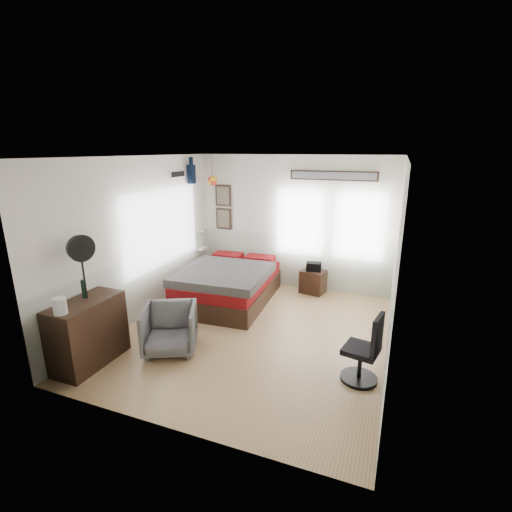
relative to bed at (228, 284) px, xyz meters
The scene contains 12 objects.
ground_plane 1.43m from the bed, 48.95° to the right, with size 4.00×4.50×0.01m, color #AF7E51.
room_shell 1.75m from the bed, 45.85° to the right, with size 4.02×4.52×2.71m.
wall_decor 2.00m from the bed, 101.96° to the left, with size 3.55×1.32×1.44m.
bed is the anchor object (origin of this frame).
dresser 2.74m from the bed, 107.62° to the right, with size 0.48×1.00×0.90m, color black.
armchair 1.95m from the bed, 90.02° to the right, with size 0.72×0.74×0.68m, color #595959.
nightstand 1.73m from the bed, 35.49° to the left, with size 0.46×0.37×0.46m, color black.
task_chair 3.17m from the bed, 33.00° to the right, with size 0.48×0.48×0.92m.
kettle 3.18m from the bed, 104.54° to the right, with size 0.18×0.16×0.21m.
bottle 2.76m from the bed, 109.79° to the right, with size 0.06×0.06×0.25m, color black.
stand_fan 2.93m from the bed, 109.07° to the right, with size 0.19×0.34×0.86m.
black_bag 1.74m from the bed, 35.49° to the left, with size 0.29×0.19×0.17m, color black.
Camera 1 is at (1.95, -4.92, 2.80)m, focal length 26.00 mm.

